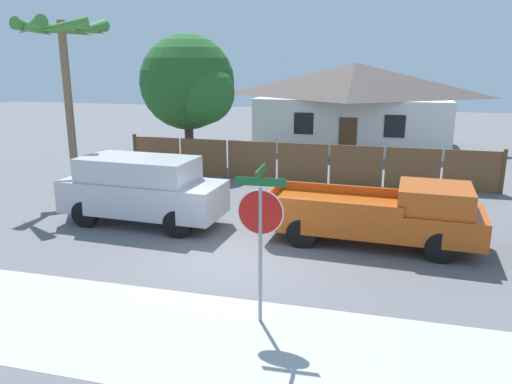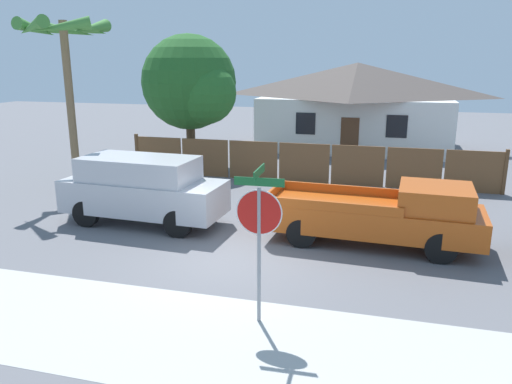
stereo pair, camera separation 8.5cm
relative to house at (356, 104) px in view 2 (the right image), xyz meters
name	(u,v)px [view 2 (the right image)]	position (x,y,z in m)	size (l,w,h in m)	color
ground_plane	(232,259)	(-1.61, -17.70, -2.41)	(80.00, 80.00, 0.00)	slate
sidewalk_strip	(171,333)	(-1.61, -21.30, -2.40)	(36.00, 3.20, 0.01)	#B2B2AD
wooden_fence	(304,163)	(-1.30, -9.25, -1.62)	(14.87, 0.12, 1.67)	brown
house	(356,104)	(0.00, 0.00, 0.00)	(10.77, 7.35, 4.64)	white
oak_tree	(192,85)	(-6.62, -7.69, 1.31)	(4.38, 4.18, 5.91)	brown
palm_tree	(65,44)	(-9.13, -13.02, 2.91)	(3.02, 3.24, 6.17)	brown
red_suv	(143,188)	(-5.04, -15.68, -1.32)	(4.91, 2.09, 2.01)	#B7B7BC
orange_pickup	(383,214)	(1.92, -15.70, -1.56)	(5.65, 2.19, 1.70)	#B74C14
stop_sign	(259,221)	(-0.21, -20.44, -0.42)	(0.91, 0.82, 2.96)	gray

